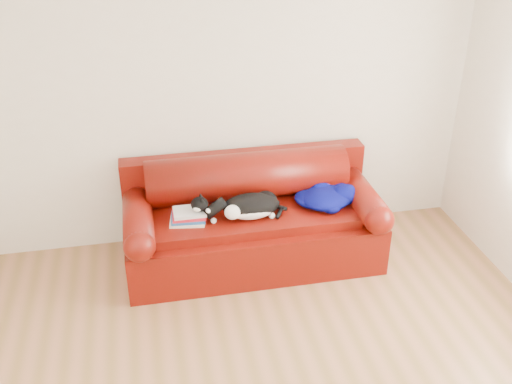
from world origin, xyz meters
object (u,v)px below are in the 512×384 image
cat (251,207)px  blanket (327,196)px  book_stack (189,216)px  sofa_base (253,236)px

cat → blanket: size_ratio=1.09×
book_stack → blanket: bearing=2.9°
sofa_base → book_stack: bearing=-170.5°
book_stack → cat: (0.50, -0.03, 0.04)m
cat → blanket: (0.67, 0.09, -0.02)m
book_stack → blanket: size_ratio=0.49×
sofa_base → blanket: (0.63, -0.03, 0.33)m
sofa_base → book_stack: size_ratio=6.92×
blanket → cat: bearing=-172.7°
sofa_base → blanket: bearing=-2.8°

